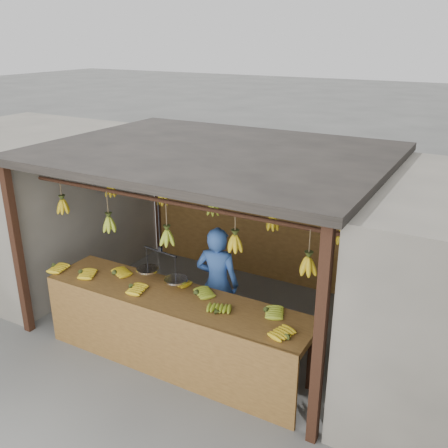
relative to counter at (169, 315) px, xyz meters
The scene contains 8 objects.
ground 1.42m from the counter, 96.06° to the left, with size 80.00×80.00×0.00m, color #5B5B57.
stall 2.01m from the counter, 94.79° to the left, with size 4.30×3.30×2.40m.
neighbor_left 3.95m from the counter, 161.80° to the left, with size 3.00×3.00×2.30m, color slate.
counter is the anchor object (origin of this frame).
hanging_bananas 1.53m from the counter, 95.57° to the left, with size 3.64×2.24×0.39m.
balance_scale 0.54m from the counter, 137.89° to the left, with size 0.72×0.32×0.94m.
vendor 0.86m from the counter, 79.12° to the left, with size 0.56×0.37×1.54m, color #3359A5.
bag_bundles 3.16m from the counter, 54.92° to the left, with size 0.08×0.26×1.27m.
Camera 1 is at (3.12, -5.26, 3.74)m, focal length 40.00 mm.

